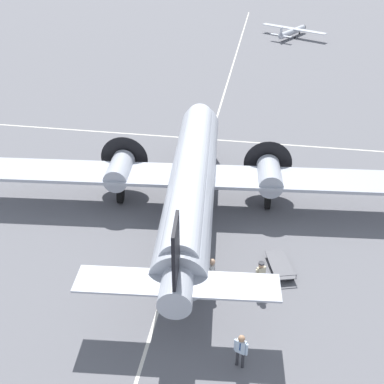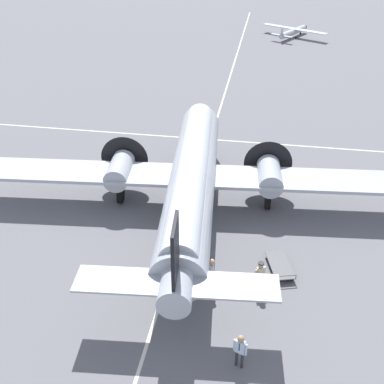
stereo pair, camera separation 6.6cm
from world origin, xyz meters
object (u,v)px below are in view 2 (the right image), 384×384
at_px(baggage_cart, 280,265).
at_px(suitcase_near_door, 260,286).
at_px(airliner_main, 193,176).
at_px(crew_foreground, 240,348).
at_px(ramp_agent, 260,273).
at_px(light_aircraft_distant, 294,31).
at_px(traffic_cone, 126,272).
at_px(passenger_boarding, 212,271).

bearing_deg(baggage_cart, suitcase_near_door, 135.69).
bearing_deg(airliner_main, crew_foreground, -166.27).
bearing_deg(suitcase_near_door, ramp_agent, -96.08).
height_order(airliner_main, light_aircraft_distant, airliner_main).
bearing_deg(traffic_cone, crew_foreground, 53.11).
distance_m(passenger_boarding, traffic_cone, 4.51).
bearing_deg(airliner_main, suitcase_near_door, -149.92).
xyz_separation_m(crew_foreground, ramp_agent, (-4.64, 0.59, 0.00)).
height_order(baggage_cart, light_aircraft_distant, light_aircraft_distant).
distance_m(baggage_cart, light_aircraft_distant, 48.72).
relative_size(passenger_boarding, traffic_cone, 3.63).
bearing_deg(ramp_agent, light_aircraft_distant, 49.77).
distance_m(airliner_main, suitcase_near_door, 7.91).
relative_size(airliner_main, traffic_cone, 52.39).
bearing_deg(ramp_agent, airliner_main, 87.31).
bearing_deg(light_aircraft_distant, airliner_main, -159.17).
distance_m(airliner_main, ramp_agent, 7.67).
relative_size(crew_foreground, light_aircraft_distant, 0.20).
relative_size(crew_foreground, traffic_cone, 3.42).
height_order(ramp_agent, suitcase_near_door, ramp_agent).
relative_size(airliner_main, suitcase_near_door, 45.71).
relative_size(baggage_cart, traffic_cone, 4.82).
xyz_separation_m(passenger_boarding, ramp_agent, (-0.32, 2.31, -0.06)).
bearing_deg(passenger_boarding, traffic_cone, 84.63).
xyz_separation_m(crew_foreground, suitcase_near_door, (-4.63, 0.66, -0.80)).
bearing_deg(airliner_main, passenger_boarding, -168.14).
bearing_deg(baggage_cart, light_aircraft_distant, -17.30).
bearing_deg(light_aircraft_distant, suitcase_near_door, -153.21).
bearing_deg(baggage_cart, crew_foreground, 150.15).
xyz_separation_m(suitcase_near_door, light_aircraft_distant, (-50.40, 2.21, 0.51)).
bearing_deg(crew_foreground, baggage_cart, -83.70).
bearing_deg(light_aircraft_distant, baggage_cart, -152.21).
distance_m(airliner_main, baggage_cart, 7.30).
xyz_separation_m(ramp_agent, traffic_cone, (0.03, -6.72, -0.84)).
relative_size(airliner_main, passenger_boarding, 14.45).
bearing_deg(traffic_cone, light_aircraft_distant, 169.89).
xyz_separation_m(ramp_agent, suitcase_near_door, (0.01, 0.07, -0.80)).
height_order(baggage_cart, traffic_cone, baggage_cart).
height_order(ramp_agent, traffic_cone, ramp_agent).
bearing_deg(traffic_cone, baggage_cart, 102.65).
relative_size(airliner_main, light_aircraft_distant, 3.11).
bearing_deg(baggage_cart, passenger_boarding, 105.54).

